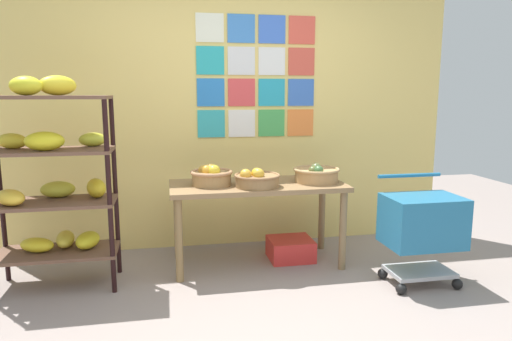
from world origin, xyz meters
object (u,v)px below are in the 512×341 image
Objects in this scene: banana_shelf_unit at (53,176)px; fruit_basket_back_left at (257,179)px; display_table at (257,194)px; fruit_basket_centre at (211,176)px; shopping_cart at (422,225)px; produce_crate_under_table at (290,249)px; fruit_basket_right at (316,174)px.

fruit_basket_back_left is at bearing 0.82° from banana_shelf_unit.
banana_shelf_unit is 1.09× the size of display_table.
fruit_basket_centre is at bearing 159.01° from fruit_basket_back_left.
fruit_basket_back_left is 0.45× the size of shopping_cart.
produce_crate_under_table is (1.88, 0.21, -0.76)m from banana_shelf_unit.
produce_crate_under_table is at bearing 4.30° from fruit_basket_centre.
produce_crate_under_table is at bearing 9.13° from display_table.
fruit_basket_centre is (1.18, 0.16, -0.07)m from banana_shelf_unit.
banana_shelf_unit is 1.54m from fruit_basket_back_left.
fruit_basket_back_left is (-0.03, -0.14, 0.16)m from display_table.
banana_shelf_unit is 1.59m from display_table.
produce_crate_under_table is 1.16m from shopping_cart.
fruit_basket_back_left is at bearing -20.99° from fruit_basket_centre.
fruit_basket_back_left is at bearing -103.10° from display_table.
fruit_basket_centre reaches higher than produce_crate_under_table.
produce_crate_under_table is (0.31, 0.05, -0.52)m from display_table.
fruit_basket_back_left is 1.07× the size of fruit_basket_centre.
fruit_basket_centre is (-0.35, 0.14, 0.01)m from fruit_basket_back_left.
banana_shelf_unit is at bearing -179.18° from fruit_basket_back_left.
produce_crate_under_table is at bearing 6.40° from banana_shelf_unit.
shopping_cart reaches higher than display_table.
fruit_basket_right is 1.03× the size of produce_crate_under_table.
fruit_basket_centre is (-0.39, -0.00, 0.17)m from display_table.
fruit_basket_right reaches higher than display_table.
banana_shelf_unit reaches higher than fruit_basket_back_left.
shopping_cart is (1.17, -0.52, -0.30)m from fruit_basket_back_left.
display_table is 3.83× the size of produce_crate_under_table.
fruit_basket_right is at bearing -2.39° from fruit_basket_centre.
shopping_cart is (2.71, -0.50, -0.38)m from banana_shelf_unit.
display_table is at bearing 175.47° from fruit_basket_right.
fruit_basket_centre reaches higher than shopping_cart.
banana_shelf_unit is 1.92× the size of shopping_cart.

